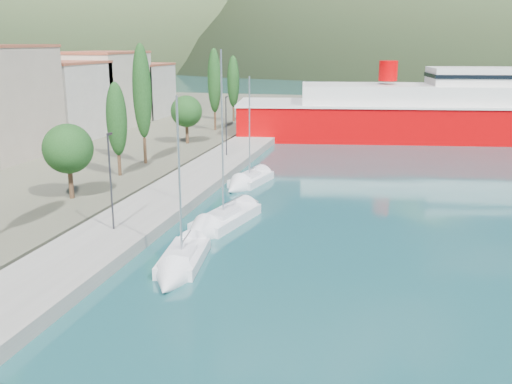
# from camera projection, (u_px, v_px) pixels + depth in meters

# --- Properties ---
(ground) EXTENTS (1400.00, 1400.00, 0.00)m
(ground) POSITION_uv_depth(u_px,v_px,m) (362.00, 96.00, 134.65)
(ground) COLOR #1B4D51
(quay) EXTENTS (5.00, 88.00, 0.80)m
(quay) POSITION_uv_depth(u_px,v_px,m) (187.00, 186.00, 48.31)
(quay) COLOR gray
(quay) RESTS_ON ground
(town_buildings) EXTENTS (9.20, 69.20, 11.30)m
(town_buildings) POSITION_uv_depth(u_px,v_px,m) (23.00, 105.00, 62.52)
(town_buildings) COLOR beige
(town_buildings) RESTS_ON land_strip
(tree_row) EXTENTS (3.73, 63.83, 11.46)m
(tree_row) POSITION_uv_depth(u_px,v_px,m) (142.00, 111.00, 54.38)
(tree_row) COLOR #47301E
(tree_row) RESTS_ON land_strip
(lamp_posts) EXTENTS (0.15, 44.51, 6.06)m
(lamp_posts) POSITION_uv_depth(u_px,v_px,m) (125.00, 171.00, 36.99)
(lamp_posts) COLOR #2D2D33
(lamp_posts) RESTS_ON quay
(sailboat_near) EXTENTS (3.09, 7.43, 10.36)m
(sailboat_near) POSITION_uv_depth(u_px,v_px,m) (176.00, 270.00, 30.74)
(sailboat_near) COLOR silver
(sailboat_near) RESTS_ON ground
(sailboat_mid) EXTENTS (4.10, 9.10, 12.68)m
(sailboat_mid) POSITION_uv_depth(u_px,v_px,m) (211.00, 228.00, 37.77)
(sailboat_mid) COLOR silver
(sailboat_mid) RESTS_ON ground
(sailboat_far) EXTENTS (3.51, 7.30, 10.30)m
(sailboat_far) POSITION_uv_depth(u_px,v_px,m) (243.00, 184.00, 49.38)
(sailboat_far) COLOR silver
(sailboat_far) RESTS_ON ground
(ferry) EXTENTS (53.87, 19.50, 10.48)m
(ferry) POSITION_uv_depth(u_px,v_px,m) (444.00, 114.00, 73.49)
(ferry) COLOR #BE0003
(ferry) RESTS_ON ground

